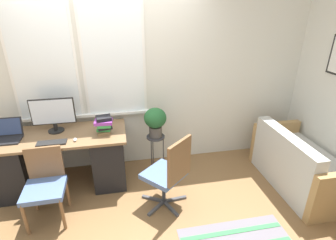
{
  "coord_description": "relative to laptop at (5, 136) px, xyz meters",
  "views": [
    {
      "loc": [
        0.09,
        -2.75,
        2.26
      ],
      "look_at": [
        0.66,
        0.18,
        0.92
      ],
      "focal_mm": 28.0,
      "sensor_mm": 36.0,
      "label": 1
    }
  ],
  "objects": [
    {
      "name": "ground_plane",
      "position": [
        1.29,
        -0.35,
        -0.81
      ],
      "size": [
        14.0,
        14.0,
        0.0
      ],
      "primitive_type": "plane",
      "color": "brown"
    },
    {
      "name": "wall_back_with_window",
      "position": [
        1.27,
        0.44,
        0.55
      ],
      "size": [
        9.0,
        0.12,
        2.7
      ],
      "color": "silver",
      "rests_on": "ground_plane"
    },
    {
      "name": "desk",
      "position": [
        0.59,
        0.01,
        -0.41
      ],
      "size": [
        1.65,
        0.71,
        0.75
      ],
      "color": "brown",
      "rests_on": "ground_plane"
    },
    {
      "name": "laptop",
      "position": [
        0.0,
        0.0,
        0.0
      ],
      "size": [
        0.36,
        0.28,
        0.24
      ],
      "color": "black",
      "rests_on": "desk"
    },
    {
      "name": "monitor",
      "position": [
        0.55,
        0.13,
        0.18
      ],
      "size": [
        0.53,
        0.2,
        0.44
      ],
      "color": "black",
      "rests_on": "desk"
    },
    {
      "name": "keyboard",
      "position": [
        0.56,
        -0.21,
        -0.04
      ],
      "size": [
        0.33,
        0.13,
        0.02
      ],
      "color": "black",
      "rests_on": "desk"
    },
    {
      "name": "mouse",
      "position": [
        0.82,
        -0.2,
        -0.04
      ],
      "size": [
        0.04,
        0.07,
        0.03
      ],
      "color": "silver",
      "rests_on": "desk"
    },
    {
      "name": "book_stack",
      "position": [
        1.16,
        -0.06,
        0.07
      ],
      "size": [
        0.23,
        0.2,
        0.23
      ],
      "color": "olive",
      "rests_on": "desk"
    },
    {
      "name": "desk_chair_wooden",
      "position": [
        0.5,
        -0.55,
        -0.36
      ],
      "size": [
        0.43,
        0.44,
        0.82
      ],
      "rotation": [
        0.0,
        0.0,
        0.02
      ],
      "color": "brown",
      "rests_on": "ground_plane"
    },
    {
      "name": "office_chair_swivel",
      "position": [
        1.87,
        -0.66,
        -0.33
      ],
      "size": [
        0.6,
        0.61,
        0.94
      ],
      "rotation": [
        0.0,
        0.0,
        3.87
      ],
      "color": "#47474C",
      "rests_on": "ground_plane"
    },
    {
      "name": "couch_loveseat",
      "position": [
        3.63,
        -0.59,
        -0.52
      ],
      "size": [
        0.72,
        1.38,
        0.77
      ],
      "rotation": [
        0.0,
        0.0,
        1.57
      ],
      "color": "beige",
      "rests_on": "ground_plane"
    },
    {
      "name": "plant_stand",
      "position": [
        1.83,
        0.09,
        -0.31
      ],
      "size": [
        0.25,
        0.25,
        0.56
      ],
      "color": "#333338",
      "rests_on": "ground_plane"
    },
    {
      "name": "potted_plant",
      "position": [
        1.83,
        0.09,
        0.01
      ],
      "size": [
        0.3,
        0.3,
        0.41
      ],
      "color": "#514C47",
      "rests_on": "plant_stand"
    }
  ]
}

